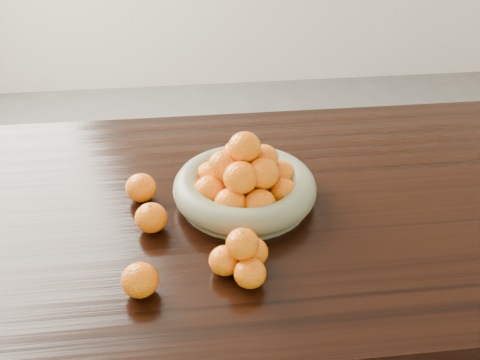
{
  "coord_description": "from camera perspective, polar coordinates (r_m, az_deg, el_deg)",
  "views": [
    {
      "loc": [
        -0.16,
        -1.09,
        1.54
      ],
      "look_at": [
        -0.04,
        -0.02,
        0.83
      ],
      "focal_mm": 40.0,
      "sensor_mm": 36.0,
      "label": 1
    }
  ],
  "objects": [
    {
      "name": "dining_table",
      "position": [
        1.41,
        1.62,
        -5.2
      ],
      "size": [
        2.0,
        1.0,
        0.75
      ],
      "color": "black",
      "rests_on": "ground"
    },
    {
      "name": "loose_orange_0",
      "position": [
        1.26,
        -9.46,
        -3.99
      ],
      "size": [
        0.08,
        0.08,
        0.07
      ],
      "primitive_type": "ellipsoid",
      "color": "orange",
      "rests_on": "dining_table"
    },
    {
      "name": "loose_orange_1",
      "position": [
        1.11,
        -10.61,
        -10.44
      ],
      "size": [
        0.08,
        0.08,
        0.07
      ],
      "primitive_type": "ellipsoid",
      "color": "orange",
      "rests_on": "dining_table"
    },
    {
      "name": "loose_orange_2",
      "position": [
        1.36,
        -10.52,
        -0.82
      ],
      "size": [
        0.08,
        0.08,
        0.07
      ],
      "primitive_type": "ellipsoid",
      "color": "orange",
      "rests_on": "dining_table"
    },
    {
      "name": "fruit_bowl",
      "position": [
        1.33,
        0.5,
        -0.38
      ],
      "size": [
        0.36,
        0.36,
        0.19
      ],
      "rotation": [
        0.0,
        0.0,
        0.08
      ],
      "color": "gray",
      "rests_on": "dining_table"
    },
    {
      "name": "orange_pyramid",
      "position": [
        1.12,
        0.26,
        -8.22
      ],
      "size": [
        0.13,
        0.13,
        0.11
      ],
      "rotation": [
        0.0,
        0.0,
        0.31
      ],
      "color": "orange",
      "rests_on": "dining_table"
    }
  ]
}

